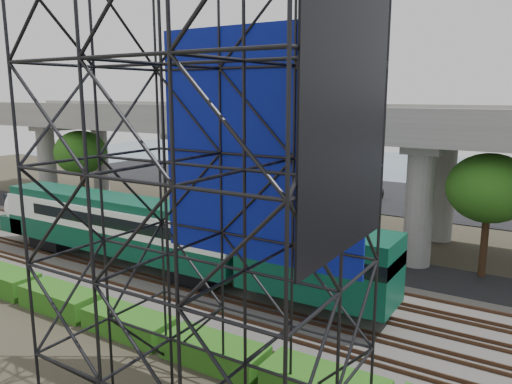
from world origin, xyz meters
The scene contains 13 objects.
ground centered at (0.00, 0.00, 0.00)m, with size 140.00×140.00×0.00m, color #474233.
ballast_bed centered at (0.00, 2.00, 0.10)m, with size 90.00×12.00×0.20m, color slate.
service_road centered at (0.00, 10.50, 0.04)m, with size 90.00×5.00×0.08m, color black.
parking_lot centered at (0.00, 34.00, 0.04)m, with size 90.00×18.00×0.08m, color black.
harbor_water centered at (0.00, 56.00, 0.01)m, with size 140.00×40.00×0.03m, color slate.
rail_tracks centered at (0.00, 2.00, 0.28)m, with size 90.00×9.52×0.16m.
commuter_train centered at (-4.19, 2.00, 2.88)m, with size 29.30×3.06×4.30m.
overpass centered at (-0.27, 16.00, 8.21)m, with size 80.00×12.00×12.40m.
scaffold_tower centered at (8.48, -7.98, 7.47)m, with size 9.36×6.36×15.00m.
hedge_strip centered at (1.01, -4.30, 0.56)m, with size 34.60×1.80×1.20m.
trees centered at (-4.67, 16.17, 5.57)m, with size 40.94×16.94×7.69m.
suv centered at (-12.67, 10.26, 0.69)m, with size 2.03×4.41×1.23m, color black.
parked_cars centered at (0.76, 33.75, 0.69)m, with size 38.96×9.47×1.32m.
Camera 1 is at (17.61, -19.66, 11.11)m, focal length 35.00 mm.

